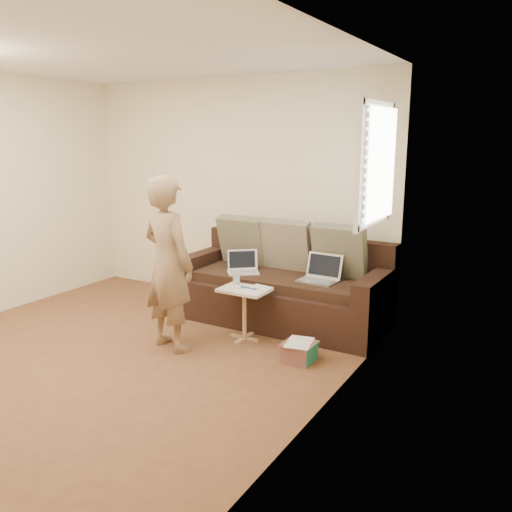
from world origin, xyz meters
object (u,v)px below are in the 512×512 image
(laptop_white, at_px, (243,273))
(side_table, at_px, (244,314))
(drinking_glass, at_px, (237,278))
(sofa, at_px, (282,283))
(laptop_silver, at_px, (317,282))
(striped_box, at_px, (299,351))
(person, at_px, (168,264))

(laptop_white, bearing_deg, side_table, -96.75)
(side_table, distance_m, drinking_glass, 0.36)
(sofa, relative_size, laptop_white, 6.87)
(drinking_glass, bearing_deg, laptop_silver, 33.78)
(laptop_silver, bearing_deg, laptop_white, -172.56)
(laptop_silver, xyz_separation_m, laptop_white, (-0.82, -0.07, 0.00))
(striped_box, bearing_deg, laptop_white, 145.71)
(person, bearing_deg, laptop_silver, -122.15)
(sofa, bearing_deg, striped_box, -54.04)
(laptop_white, height_order, striped_box, laptop_white)
(laptop_silver, xyz_separation_m, side_table, (-0.52, -0.54, -0.26))
(sofa, distance_m, drinking_glass, 0.60)
(sofa, bearing_deg, drinking_glass, -113.26)
(sofa, xyz_separation_m, laptop_silver, (0.44, -0.09, 0.10))
(striped_box, bearing_deg, sofa, 125.96)
(person, bearing_deg, sofa, -105.05)
(side_table, xyz_separation_m, striped_box, (0.69, -0.20, -0.17))
(sofa, distance_m, laptop_silver, 0.46)
(side_table, height_order, drinking_glass, drinking_glass)
(laptop_white, distance_m, striped_box, 1.27)
(laptop_silver, height_order, side_table, laptop_silver)
(sofa, distance_m, person, 1.34)
(laptop_white, xyz_separation_m, drinking_glass, (0.15, -0.38, 0.05))
(drinking_glass, distance_m, striped_box, 1.01)
(laptop_silver, height_order, person, person)
(drinking_glass, relative_size, striped_box, 0.44)
(sofa, height_order, striped_box, sofa)
(laptop_silver, height_order, laptop_white, laptop_silver)
(sofa, distance_m, side_table, 0.65)
(laptop_white, bearing_deg, striped_box, -73.49)
(laptop_silver, bearing_deg, drinking_glass, -143.69)
(laptop_silver, relative_size, drinking_glass, 3.15)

